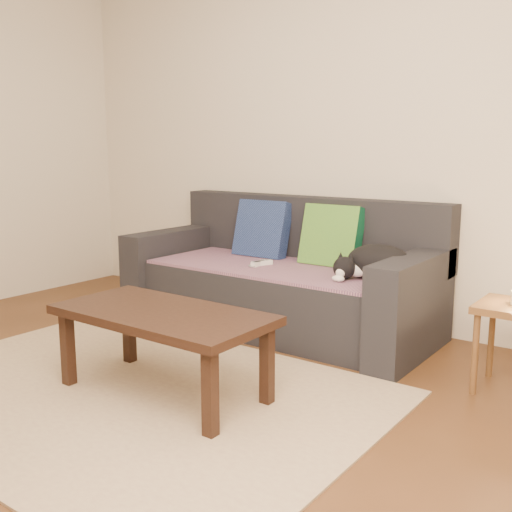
% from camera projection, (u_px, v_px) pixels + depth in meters
% --- Properties ---
extents(ground, '(4.50, 4.50, 0.00)m').
position_uv_depth(ground, '(101.00, 403.00, 2.88)').
color(ground, brown).
rests_on(ground, ground).
extents(back_wall, '(4.50, 0.04, 2.60)m').
position_uv_depth(back_wall, '(317.00, 135.00, 4.24)').
color(back_wall, beige).
rests_on(back_wall, ground).
extents(sofa, '(2.10, 0.94, 0.87)m').
position_uv_depth(sofa, '(282.00, 282.00, 4.08)').
color(sofa, '#232328').
rests_on(sofa, ground).
extents(throw_blanket, '(1.66, 0.74, 0.02)m').
position_uv_depth(throw_blanket, '(275.00, 267.00, 3.98)').
color(throw_blanket, '#442A4F').
rests_on(throw_blanket, sofa).
extents(cushion_navy, '(0.41, 0.20, 0.42)m').
position_uv_depth(cushion_navy, '(262.00, 229.00, 4.32)').
color(cushion_navy, '#0F1E43').
rests_on(cushion_navy, throw_blanket).
extents(cushion_green, '(0.41, 0.20, 0.42)m').
position_uv_depth(cushion_green, '(331.00, 236.00, 3.99)').
color(cushion_green, '#0B492F').
rests_on(cushion_green, throw_blanket).
extents(cat, '(0.48, 0.41, 0.21)m').
position_uv_depth(cat, '(376.00, 262.00, 3.56)').
color(cat, black).
rests_on(cat, throw_blanket).
extents(wii_remote_a, '(0.04, 0.15, 0.03)m').
position_uv_depth(wii_remote_a, '(259.00, 263.00, 3.98)').
color(wii_remote_a, white).
rests_on(wii_remote_a, throw_blanket).
extents(wii_remote_b, '(0.09, 0.15, 0.03)m').
position_uv_depth(wii_remote_b, '(262.00, 263.00, 3.99)').
color(wii_remote_b, white).
rests_on(wii_remote_b, throw_blanket).
extents(rug, '(2.50, 1.80, 0.01)m').
position_uv_depth(rug, '(124.00, 392.00, 3.00)').
color(rug, tan).
rests_on(rug, ground).
extents(coffee_table, '(1.09, 0.54, 0.43)m').
position_uv_depth(coffee_table, '(163.00, 321.00, 2.91)').
color(coffee_table, black).
rests_on(coffee_table, rug).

